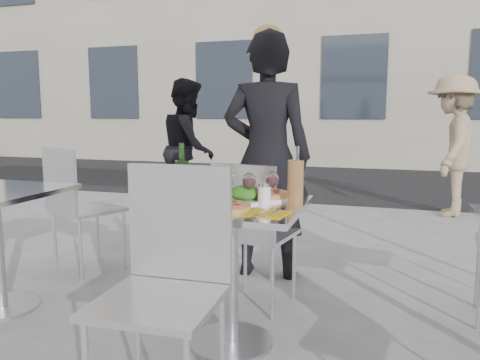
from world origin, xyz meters
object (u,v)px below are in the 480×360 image
(wine_bottle, at_px, (182,177))
(sugar_shaker, at_px, (264,194))
(salad_plate, at_px, (245,195))
(wineglass_white_a, at_px, (207,181))
(napkin_left, at_px, (159,210))
(main_table, at_px, (231,244))
(wineglass_white_b, at_px, (229,179))
(pedestrian_a, at_px, (189,148))
(side_chair_lfar, at_px, (76,200))
(carafe, at_px, (296,181))
(chair_near, at_px, (168,269))
(napkin_right, at_px, (267,213))
(chair_far, at_px, (251,224))
(pedestrian_b, at_px, (453,146))
(wineglass_red_b, at_px, (272,181))
(pizza_near, at_px, (220,206))
(pizza_far, at_px, (264,195))
(woman_diner, at_px, (267,157))

(wine_bottle, distance_m, sugar_shaker, 0.48)
(salad_plate, bearing_deg, wineglass_white_a, -156.81)
(sugar_shaker, relative_size, napkin_left, 0.51)
(main_table, bearing_deg, salad_plate, 56.36)
(wineglass_white_b, bearing_deg, pedestrian_a, 117.36)
(sugar_shaker, xyz_separation_m, wineglass_white_a, (-0.29, -0.03, 0.06))
(sugar_shaker, relative_size, wineglass_white_b, 0.68)
(side_chair_lfar, relative_size, carafe, 3.30)
(chair_near, height_order, napkin_right, chair_near)
(side_chair_lfar, bearing_deg, carafe, -175.64)
(main_table, xyz_separation_m, salad_plate, (0.05, 0.07, 0.25))
(chair_far, distance_m, side_chair_lfar, 1.45)
(main_table, bearing_deg, wineglass_white_a, -179.35)
(pedestrian_a, height_order, pedestrian_b, pedestrian_b)
(wineglass_white_a, height_order, wineglass_white_b, same)
(main_table, relative_size, wineglass_red_b, 4.76)
(pedestrian_a, bearing_deg, chair_far, -164.70)
(wine_bottle, relative_size, sugar_shaker, 2.76)
(main_table, distance_m, napkin_left, 0.43)
(wine_bottle, xyz_separation_m, wineglass_white_a, (0.18, -0.09, -0.00))
(wine_bottle, xyz_separation_m, wineglass_red_b, (0.49, 0.03, -0.00))
(pedestrian_b, height_order, wine_bottle, pedestrian_b)
(wineglass_white_a, bearing_deg, wineglass_white_b, 47.29)
(pedestrian_a, relative_size, carafe, 5.53)
(chair_far, xyz_separation_m, napkin_right, (0.26, -0.64, 0.21))
(pedestrian_b, bearing_deg, pedestrian_a, -61.82)
(napkin_left, bearing_deg, pizza_near, 36.35)
(pizza_far, height_order, napkin_left, pizza_far)
(woman_diner, xyz_separation_m, sugar_shaker, (0.26, -1.08, -0.09))
(pedestrian_b, distance_m, salad_plate, 3.99)
(salad_plate, xyz_separation_m, carafe, (0.26, 0.01, 0.08))
(napkin_left, bearing_deg, pedestrian_a, 121.00)
(main_table, xyz_separation_m, wine_bottle, (-0.31, 0.09, 0.32))
(pizza_far, bearing_deg, chair_far, 119.89)
(pizza_far, bearing_deg, pedestrian_a, 121.02)
(napkin_right, bearing_deg, pizza_near, 173.57)
(pedestrian_a, height_order, wineglass_white_b, pedestrian_a)
(pedestrian_a, xyz_separation_m, wineglass_red_b, (1.67, -2.75, 0.06))
(chair_near, relative_size, pizza_far, 3.15)
(main_table, bearing_deg, wine_bottle, 163.52)
(pedestrian_a, distance_m, pizza_near, 3.34)
(chair_far, height_order, pedestrian_a, pedestrian_a)
(chair_far, bearing_deg, wineglass_white_b, 97.60)
(chair_far, height_order, sugar_shaker, chair_far)
(salad_plate, bearing_deg, pedestrian_b, 68.97)
(main_table, xyz_separation_m, napkin_right, (0.23, -0.18, 0.21))
(chair_near, bearing_deg, carafe, 57.81)
(chair_far, xyz_separation_m, pedestrian_b, (1.51, 3.34, 0.29))
(main_table, distance_m, side_chair_lfar, 1.61)
(woman_diner, distance_m, wine_bottle, 1.04)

